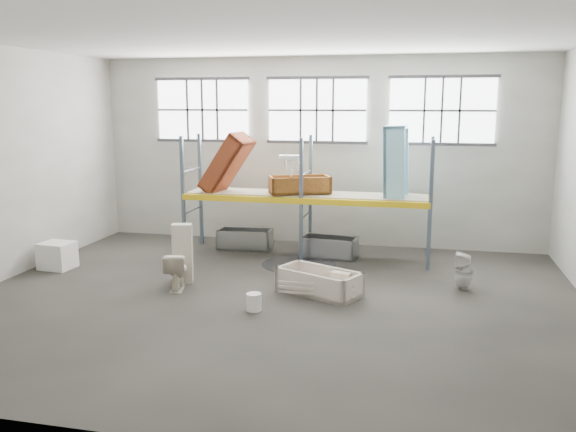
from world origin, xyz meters
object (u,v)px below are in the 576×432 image
(carton_near, at_px, (57,255))
(bucket, at_px, (254,302))
(steel_tub_left, at_px, (245,239))
(rust_tub_flat, at_px, (300,185))
(cistern_tall, at_px, (183,253))
(bathtub_beige, at_px, (319,282))
(steel_tub_right, at_px, (329,247))
(toilet_beige, at_px, (177,271))
(toilet_white, at_px, (464,271))
(blue_tub_upright, at_px, (396,163))

(carton_near, bearing_deg, bucket, -18.17)
(steel_tub_left, height_order, bucket, steel_tub_left)
(steel_tub_left, distance_m, bucket, 4.78)
(rust_tub_flat, relative_size, bucket, 4.50)
(carton_near, bearing_deg, cistern_tall, -6.45)
(bathtub_beige, bearing_deg, steel_tub_left, 152.90)
(steel_tub_right, distance_m, bucket, 4.21)
(rust_tub_flat, relative_size, carton_near, 2.05)
(steel_tub_right, relative_size, bucket, 4.24)
(toilet_beige, distance_m, steel_tub_left, 3.66)
(rust_tub_flat, bearing_deg, toilet_white, -25.98)
(toilet_white, height_order, carton_near, toilet_white)
(toilet_white, relative_size, carton_near, 1.08)
(bathtub_beige, relative_size, cistern_tall, 1.30)
(blue_tub_upright, bearing_deg, steel_tub_left, 173.86)
(toilet_white, height_order, bucket, toilet_white)
(toilet_white, bearing_deg, bucket, -55.35)
(cistern_tall, xyz_separation_m, bucket, (1.96, -1.35, -0.48))
(toilet_beige, height_order, steel_tub_right, toilet_beige)
(steel_tub_right, relative_size, carton_near, 1.93)
(bathtub_beige, xyz_separation_m, rust_tub_flat, (-0.99, 2.80, 1.57))
(steel_tub_right, bearing_deg, steel_tub_left, 170.57)
(bathtub_beige, bearing_deg, toilet_beige, -147.99)
(cistern_tall, distance_m, carton_near, 3.32)
(bathtub_beige, relative_size, toilet_white, 2.14)
(toilet_white, bearing_deg, steel_tub_right, -116.95)
(bucket, bearing_deg, carton_near, 161.83)
(toilet_beige, bearing_deg, blue_tub_upright, -156.69)
(steel_tub_left, xyz_separation_m, steel_tub_right, (2.30, -0.38, -0.00))
(steel_tub_right, bearing_deg, blue_tub_upright, -1.27)
(steel_tub_left, bearing_deg, blue_tub_upright, -6.14)
(toilet_beige, xyz_separation_m, bucket, (1.91, -0.89, -0.23))
(cistern_tall, xyz_separation_m, blue_tub_upright, (4.30, 2.76, 1.76))
(toilet_beige, distance_m, blue_tub_upright, 5.70)
(rust_tub_flat, height_order, blue_tub_upright, blue_tub_upright)
(steel_tub_right, xyz_separation_m, carton_near, (-6.00, -2.42, 0.05))
(toilet_beige, height_order, toilet_white, toilet_beige)
(toilet_white, distance_m, bucket, 4.45)
(toilet_beige, xyz_separation_m, steel_tub_left, (0.37, 3.64, -0.13))
(steel_tub_left, bearing_deg, steel_tub_right, -9.43)
(steel_tub_right, bearing_deg, bucket, -100.31)
(rust_tub_flat, bearing_deg, bathtub_beige, -70.55)
(rust_tub_flat, distance_m, bucket, 4.37)
(toilet_beige, distance_m, steel_tub_right, 4.21)
(steel_tub_left, xyz_separation_m, blue_tub_upright, (3.88, -0.42, 2.14))
(bathtub_beige, height_order, blue_tub_upright, blue_tub_upright)
(cistern_tall, bearing_deg, toilet_white, -7.11)
(toilet_white, bearing_deg, steel_tub_left, -108.12)
(toilet_white, xyz_separation_m, steel_tub_right, (-3.12, 1.98, -0.14))
(blue_tub_upright, bearing_deg, rust_tub_flat, -178.44)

